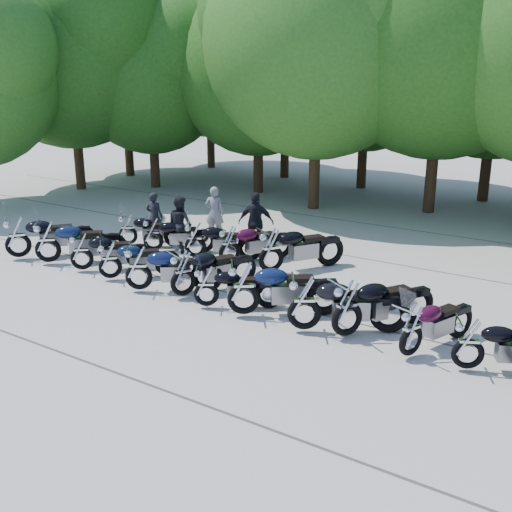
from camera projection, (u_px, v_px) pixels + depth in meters
The scene contains 32 objects.
ground at pixel (219, 320), 13.29m from camera, with size 90.00×90.00×0.00m, color #A8A197.
tree_0 at pixel (124, 68), 30.11m from camera, with size 7.50×7.50×9.21m.
tree_1 at pixel (150, 76), 27.07m from camera, with size 6.97×6.97×8.55m.
tree_2 at pixel (258, 71), 25.78m from camera, with size 7.31×7.31×8.97m.
tree_3 at pixel (318, 42), 22.29m from camera, with size 8.70×8.70×10.67m.
tree_4 at pixel (444, 32), 21.54m from camera, with size 9.13×9.13×11.20m.
tree_9 at pixel (209, 67), 32.80m from camera, with size 7.59×7.59×9.32m.
tree_10 at pixel (286, 63), 29.53m from camera, with size 7.78×7.78×9.55m.
tree_11 at pixel (367, 66), 26.79m from camera, with size 7.56×7.56×9.28m.
tree_12 at pixel (498, 60), 23.85m from camera, with size 7.88×7.88×9.67m.
tree_17 at pixel (70, 53), 26.36m from camera, with size 8.31×8.31×10.20m.
motorcycle_0 at pixel (17, 236), 17.37m from camera, with size 0.77×2.53×1.43m, color black, non-canonical shape.
motorcycle_1 at pixel (47, 241), 16.92m from camera, with size 0.76×2.50×1.41m, color #0D193A, non-canonical shape.
motorcycle_2 at pixel (81, 250), 16.33m from camera, with size 0.66×2.15×1.22m, color black, non-canonical shape.
motorcycle_3 at pixel (110, 259), 15.65m from camera, with size 0.64×2.10×1.19m, color #0C1B37, non-canonical shape.
motorcycle_4 at pixel (138, 267), 14.79m from camera, with size 0.72×2.36×1.33m, color #0D153B, non-canonical shape.
motorcycle_5 at pixel (183, 272), 14.40m from camera, with size 0.72×2.35×1.33m, color black, non-canonical shape.
motorcycle_6 at pixel (206, 285), 13.79m from camera, with size 0.62×2.03×1.14m, color black, non-canonical shape.
motorcycle_7 at pixel (244, 287), 13.25m from camera, with size 0.78×2.55×1.44m, color #0E193E, non-canonical shape.
motorcycle_8 at pixel (305, 301), 12.46m from camera, with size 0.76×2.49×1.41m, color black, non-canonical shape.
motorcycle_9 at pixel (347, 306), 12.17m from camera, with size 0.76×2.50×1.42m, color black, non-canonical shape.
motorcycle_10 at pixel (412, 329), 11.36m from camera, with size 0.65×2.15×1.21m, color #380722, non-canonical shape.
motorcycle_11 at pixel (469, 342), 10.85m from camera, with size 0.63×2.07×1.17m, color black, non-canonical shape.
motorcycle_14 at pixel (128, 228), 18.74m from camera, with size 0.63×2.07×1.17m, color black, non-canonical shape.
motorcycle_15 at pixel (153, 233), 18.10m from camera, with size 0.65×2.13×1.20m, color black, non-canonical shape.
motorcycle_16 at pixel (195, 239), 17.39m from camera, with size 0.68×2.23×1.26m, color black, non-canonical shape.
motorcycle_17 at pixel (229, 244), 16.81m from camera, with size 0.70×2.29×1.30m, color #3E0823, non-canonical shape.
motorcycle_18 at pixel (271, 249), 16.06m from camera, with size 0.78×2.57×1.45m, color black, non-canonical shape.
rider_0 at pixel (155, 217), 19.26m from camera, with size 0.58×0.38×1.60m, color black.
rider_1 at pixel (180, 224), 18.20m from camera, with size 0.83×0.65×1.71m, color black.
rider_2 at pixel (256, 223), 18.03m from camera, with size 1.08×0.45×1.84m, color black.
rider_3 at pixel (215, 213), 19.52m from camera, with size 0.63×0.42×1.74m, color gray.
Camera 1 is at (7.38, -9.85, 5.28)m, focal length 42.00 mm.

